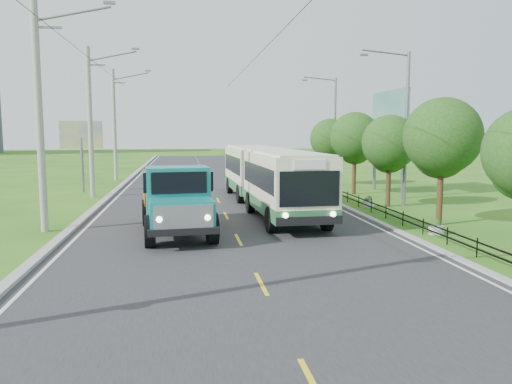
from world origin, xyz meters
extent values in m
plane|color=#205815|center=(0.00, 0.00, 0.00)|extent=(240.00, 240.00, 0.00)
cube|color=#28282B|center=(0.00, 20.00, 0.01)|extent=(14.00, 120.00, 0.02)
cube|color=#9E9E99|center=(-7.20, 20.00, 0.07)|extent=(0.40, 120.00, 0.15)
cube|color=#9E9E99|center=(7.15, 20.00, 0.05)|extent=(0.30, 120.00, 0.10)
cube|color=silver|center=(-6.65, 20.00, 0.02)|extent=(0.12, 120.00, 0.00)
cube|color=silver|center=(6.65, 20.00, 0.02)|extent=(0.12, 120.00, 0.00)
cube|color=yellow|center=(0.00, 0.00, 0.02)|extent=(0.12, 2.20, 0.00)
cube|color=black|center=(8.00, 14.00, 0.30)|extent=(0.04, 40.00, 0.60)
cylinder|color=gray|center=(-8.30, 9.00, 5.00)|extent=(0.32, 0.32, 10.00)
cube|color=slate|center=(-7.80, 9.00, 8.80)|extent=(1.20, 0.10, 0.10)
cube|color=slate|center=(-5.20, 9.00, 9.90)|extent=(0.50, 0.18, 0.12)
cylinder|color=gray|center=(-8.30, 21.00, 5.00)|extent=(0.32, 0.32, 10.00)
cube|color=slate|center=(-7.80, 21.00, 8.80)|extent=(1.20, 0.10, 0.10)
cube|color=slate|center=(-5.20, 21.00, 9.90)|extent=(0.50, 0.18, 0.12)
cylinder|color=gray|center=(-8.30, 33.00, 5.00)|extent=(0.32, 0.32, 10.00)
cube|color=slate|center=(-7.80, 33.00, 8.80)|extent=(1.20, 0.10, 0.10)
cube|color=slate|center=(-5.20, 33.00, 9.90)|extent=(0.50, 0.18, 0.12)
cylinder|color=#382314|center=(9.80, 8.00, 1.68)|extent=(0.28, 0.28, 3.36)
sphere|color=#1B4112|center=(9.80, 8.00, 4.20)|extent=(3.60, 3.60, 3.60)
sphere|color=#1B4112|center=(10.00, 8.50, 3.48)|extent=(2.64, 2.64, 2.64)
cylinder|color=#382314|center=(9.80, 14.00, 1.51)|extent=(0.28, 0.28, 3.02)
sphere|color=#1B4112|center=(9.80, 14.00, 3.78)|extent=(3.24, 3.24, 3.24)
sphere|color=#1B4112|center=(10.00, 14.50, 3.13)|extent=(2.38, 2.38, 2.38)
cylinder|color=#382314|center=(9.80, 20.00, 1.62)|extent=(0.28, 0.28, 3.25)
sphere|color=#1B4112|center=(9.80, 20.00, 4.06)|extent=(3.48, 3.48, 3.48)
sphere|color=#1B4112|center=(10.00, 20.50, 3.36)|extent=(2.55, 2.55, 2.55)
cylinder|color=#382314|center=(9.80, 26.00, 1.54)|extent=(0.28, 0.28, 3.08)
sphere|color=#1B4112|center=(9.80, 26.00, 3.85)|extent=(3.30, 3.30, 3.30)
sphere|color=#1B4112|center=(10.00, 26.50, 3.19)|extent=(2.42, 2.42, 2.42)
cylinder|color=slate|center=(10.80, 14.00, 4.50)|extent=(0.20, 0.20, 9.00)
cylinder|color=slate|center=(9.40, 14.00, 8.90)|extent=(2.80, 0.10, 0.34)
cube|color=slate|center=(8.10, 14.00, 8.75)|extent=(0.45, 0.16, 0.12)
cylinder|color=slate|center=(10.80, 28.00, 4.50)|extent=(0.20, 0.20, 9.00)
cylinder|color=slate|center=(9.40, 28.00, 8.90)|extent=(2.80, 0.10, 0.34)
cube|color=slate|center=(8.10, 28.00, 8.75)|extent=(0.45, 0.16, 0.12)
cylinder|color=silver|center=(8.60, 6.00, 0.20)|extent=(0.64, 0.64, 0.40)
sphere|color=#1B4112|center=(8.60, 6.00, 0.45)|extent=(0.44, 0.44, 0.44)
cylinder|color=silver|center=(8.60, 14.00, 0.20)|extent=(0.64, 0.64, 0.40)
sphere|color=#1B4112|center=(8.60, 14.00, 0.45)|extent=(0.44, 0.44, 0.44)
cylinder|color=silver|center=(8.60, 22.00, 0.20)|extent=(0.64, 0.64, 0.40)
sphere|color=#1B4112|center=(8.60, 22.00, 0.45)|extent=(0.44, 0.44, 0.44)
cylinder|color=slate|center=(-9.50, 24.00, 2.00)|extent=(0.20, 0.20, 4.00)
cube|color=yellow|center=(-9.50, 24.00, 4.20)|extent=(3.00, 0.15, 2.00)
cylinder|color=slate|center=(12.30, 17.50, 2.50)|extent=(0.24, 0.24, 5.00)
cylinder|color=slate|center=(12.30, 22.50, 2.50)|extent=(0.24, 0.24, 5.00)
cube|color=#144C47|center=(12.30, 20.00, 5.80)|extent=(0.20, 6.00, 3.00)
cube|color=#28643A|center=(2.75, 9.95, 0.89)|extent=(3.08, 8.49, 0.62)
cube|color=beige|center=(2.75, 9.95, 2.28)|extent=(3.08, 8.49, 2.16)
cube|color=black|center=(2.75, 9.95, 2.29)|extent=(3.10, 7.82, 1.06)
cube|color=#28643A|center=(2.44, 19.19, 0.89)|extent=(3.06, 7.93, 0.62)
cube|color=beige|center=(2.44, 19.19, 2.28)|extent=(3.06, 7.93, 2.16)
cube|color=black|center=(2.44, 19.19, 2.29)|extent=(3.08, 7.26, 1.06)
cube|color=#4C4C4C|center=(2.59, 14.71, 1.97)|extent=(2.67, 1.21, 2.67)
cube|color=black|center=(2.89, 5.73, 2.09)|extent=(2.52, 0.15, 1.46)
cylinder|color=black|center=(1.57, 7.28, 0.58)|extent=(0.40, 1.18, 1.16)
cylinder|color=black|center=(4.10, 7.37, 0.58)|extent=(0.40, 1.18, 1.16)
cylinder|color=black|center=(1.39, 12.77, 0.58)|extent=(0.40, 1.18, 1.16)
cylinder|color=black|center=(3.92, 12.85, 0.58)|extent=(0.40, 1.18, 1.16)
cylinder|color=black|center=(1.26, 16.57, 0.58)|extent=(0.40, 1.18, 1.16)
cylinder|color=black|center=(3.79, 16.66, 0.58)|extent=(0.40, 1.18, 1.16)
cylinder|color=black|center=(1.09, 21.72, 0.58)|extent=(0.40, 1.18, 1.16)
cylinder|color=black|center=(3.62, 21.81, 0.58)|extent=(0.40, 1.18, 1.16)
cube|color=#147D7D|center=(-2.28, 5.09, 1.26)|extent=(2.54, 1.82, 1.14)
cube|color=#147D7D|center=(-2.44, 6.80, 1.83)|extent=(2.68, 2.06, 2.29)
cube|color=black|center=(-2.44, 6.80, 2.40)|extent=(2.90, 1.74, 0.80)
cube|color=black|center=(-2.52, 7.71, 0.74)|extent=(1.79, 6.94, 0.29)
cube|color=#C66712|center=(-2.71, 9.65, 1.89)|extent=(2.94, 3.67, 1.49)
cylinder|color=black|center=(-3.49, 5.20, 0.63)|extent=(0.52, 1.29, 1.26)
cylinder|color=black|center=(-1.10, 5.43, 0.63)|extent=(0.52, 1.29, 1.26)
cylinder|color=black|center=(-3.92, 9.76, 0.63)|extent=(0.52, 1.29, 1.26)
cylinder|color=black|center=(-1.53, 9.99, 0.63)|extent=(0.52, 1.29, 1.26)
camera|label=1|loc=(-2.17, -13.86, 4.38)|focal=35.00mm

